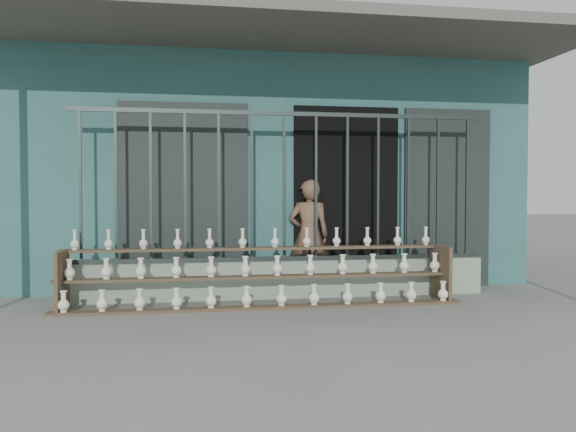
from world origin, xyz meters
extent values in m
plane|color=slate|center=(0.00, 0.00, 0.00)|extent=(60.00, 60.00, 0.00)
cube|color=#2E625E|center=(0.00, 4.30, 1.60)|extent=(7.00, 5.00, 3.20)
cube|color=black|center=(0.90, 1.82, 1.20)|extent=(1.40, 0.12, 2.40)
cube|color=black|center=(-1.20, 1.78, 1.20)|extent=(1.60, 0.08, 2.40)
cube|color=black|center=(2.30, 1.78, 1.20)|extent=(1.20, 0.08, 2.40)
cube|color=#59544C|center=(0.00, 1.20, 3.15)|extent=(7.40, 2.00, 0.12)
cube|color=#8FA78F|center=(0.00, 1.30, 0.23)|extent=(5.00, 0.20, 0.45)
cube|color=#283330|center=(-2.35, 1.30, 1.35)|extent=(0.03, 0.03, 1.80)
cube|color=#283330|center=(-1.96, 1.30, 1.35)|extent=(0.03, 0.03, 1.80)
cube|color=#283330|center=(-1.57, 1.30, 1.35)|extent=(0.03, 0.03, 1.80)
cube|color=#283330|center=(-1.18, 1.30, 1.35)|extent=(0.03, 0.03, 1.80)
cube|color=#283330|center=(-0.78, 1.30, 1.35)|extent=(0.03, 0.03, 1.80)
cube|color=#283330|center=(-0.39, 1.30, 1.35)|extent=(0.03, 0.03, 1.80)
cube|color=#283330|center=(0.00, 1.30, 1.35)|extent=(0.03, 0.03, 1.80)
cube|color=#283330|center=(0.39, 1.30, 1.35)|extent=(0.03, 0.03, 1.80)
cube|color=#283330|center=(0.78, 1.30, 1.35)|extent=(0.03, 0.03, 1.80)
cube|color=#283330|center=(1.17, 1.30, 1.35)|extent=(0.03, 0.03, 1.80)
cube|color=#283330|center=(1.57, 1.30, 1.35)|extent=(0.03, 0.03, 1.80)
cube|color=#283330|center=(1.96, 1.30, 1.35)|extent=(0.03, 0.03, 1.80)
cube|color=#283330|center=(2.35, 1.30, 1.35)|extent=(0.03, 0.03, 1.80)
cube|color=#283330|center=(0.00, 1.30, 2.22)|extent=(5.00, 0.04, 0.05)
cube|color=#283330|center=(0.00, 1.30, 0.47)|extent=(5.00, 0.04, 0.05)
cube|color=brown|center=(-0.32, 0.65, 0.01)|extent=(4.50, 0.18, 0.03)
cube|color=brown|center=(-0.32, 0.90, 0.32)|extent=(4.50, 0.18, 0.03)
cube|color=brown|center=(-0.32, 1.15, 0.61)|extent=(4.50, 0.18, 0.03)
cube|color=brown|center=(-2.47, 0.90, 0.32)|extent=(0.04, 0.55, 0.64)
cube|color=brown|center=(1.83, 0.90, 0.32)|extent=(0.04, 0.55, 0.64)
imported|color=brown|center=(0.38, 1.69, 0.72)|extent=(0.55, 0.39, 1.44)
camera|label=1|loc=(-1.01, -5.39, 1.23)|focal=35.00mm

